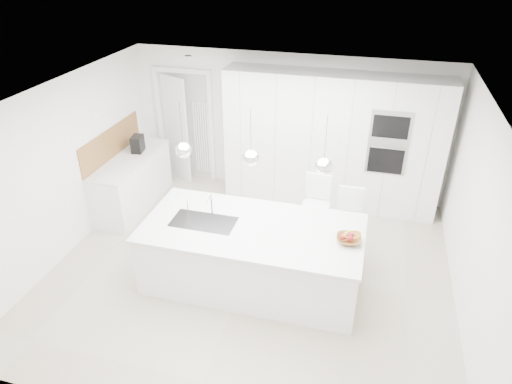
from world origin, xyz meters
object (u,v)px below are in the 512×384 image
(island_base, at_px, (252,258))
(fruit_bowl, at_px, (349,240))
(bar_stool_right, at_px, (347,227))
(bar_stool_left, at_px, (315,216))
(espresso_machine, at_px, (138,144))

(island_base, height_order, fruit_bowl, fruit_bowl)
(fruit_bowl, bearing_deg, bar_stool_right, 93.91)
(bar_stool_left, xyz_separation_m, bar_stool_right, (0.48, -0.13, -0.03))
(island_base, relative_size, espresso_machine, 9.91)
(fruit_bowl, xyz_separation_m, espresso_machine, (-3.75, 1.77, 0.10))
(fruit_bowl, bearing_deg, bar_stool_left, 118.91)
(espresso_machine, relative_size, bar_stool_right, 0.25)
(fruit_bowl, relative_size, bar_stool_left, 0.25)
(fruit_bowl, distance_m, bar_stool_left, 1.16)
(bar_stool_left, bearing_deg, espresso_machine, 170.97)
(island_base, relative_size, fruit_bowl, 9.29)
(espresso_machine, height_order, bar_stool_left, bar_stool_left)
(fruit_bowl, relative_size, bar_stool_right, 0.27)
(fruit_bowl, xyz_separation_m, bar_stool_left, (-0.53, 0.97, -0.34))
(island_base, height_order, bar_stool_left, bar_stool_left)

